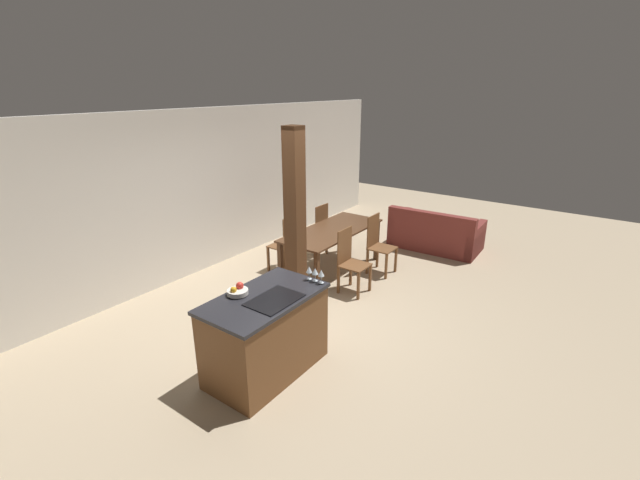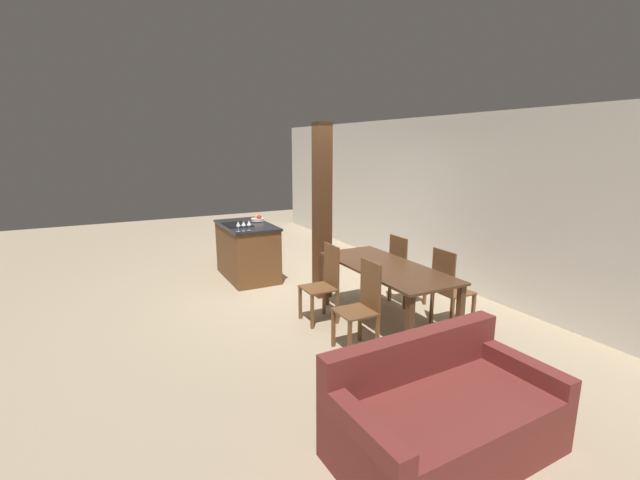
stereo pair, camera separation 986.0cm
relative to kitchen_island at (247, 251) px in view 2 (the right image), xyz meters
The scene contains 14 objects.
ground_plane 1.26m from the kitchen_island, 15.25° to the left, with size 16.00×16.00×0.00m, color tan.
wall_back 3.20m from the kitchen_island, 68.47° to the left, with size 11.20×0.08×2.70m.
kitchen_island is the anchor object (origin of this frame).
fruit_bowl 0.58m from the kitchen_island, 117.73° to the left, with size 0.22×0.22×0.12m.
wine_glass_near 0.90m from the kitchen_island, 27.54° to the right, with size 0.07×0.07×0.16m.
wine_glass_middle 0.88m from the kitchen_island, 20.87° to the right, with size 0.07×0.07×0.16m.
wine_glass_far 0.86m from the kitchen_island, 13.56° to the right, with size 0.07×0.07×0.16m.
dining_table 2.85m from the kitchen_island, 19.33° to the left, with size 1.98×0.84×0.77m.
dining_chair_near_left 2.26m from the kitchen_island, ahead, with size 0.40×0.40×1.00m.
dining_chair_near_right 3.15m from the kitchen_island, ahead, with size 0.40×0.40×1.00m.
dining_chair_far_left 2.74m from the kitchen_island, 35.24° to the left, with size 0.40×0.40×1.00m.
dining_chair_far_right 3.51m from the kitchen_island, 26.80° to the left, with size 0.40×0.40×1.00m.
couch 4.82m from the kitchen_island, ahead, with size 0.97×1.71×0.81m.
timber_post 1.77m from the kitchen_island, 26.46° to the left, with size 0.22×0.22×2.55m.
Camera 2 is at (5.74, -2.46, 2.25)m, focal length 24.00 mm.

